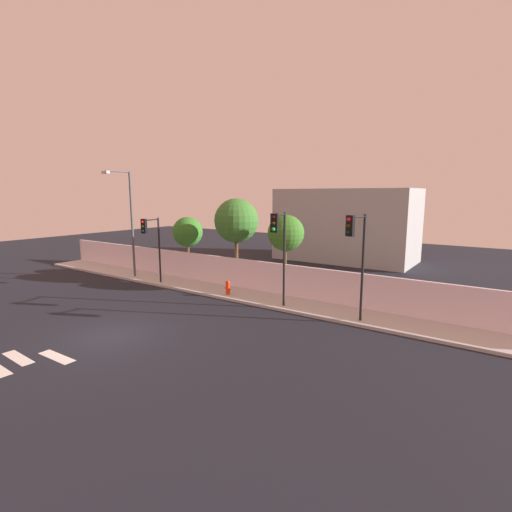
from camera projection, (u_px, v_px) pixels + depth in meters
ground_plane at (111, 336)px, 15.95m from camera, size 80.00×80.00×0.00m
sidewalk at (231, 293)px, 22.60m from camera, size 36.00×2.40×0.15m
perimeter_wall at (244, 273)px, 23.49m from camera, size 36.00×0.18×1.80m
crosswalk_marking at (0, 372)px, 12.75m from camera, size 3.14×3.89×0.01m
traffic_light_left at (279, 240)px, 18.53m from camera, size 0.51×1.68×4.90m
traffic_light_center at (356, 245)px, 16.48m from camera, size 0.48×1.43×4.92m
traffic_light_right at (151, 236)px, 23.90m from camera, size 0.47×1.61×4.29m
street_lamp_curbside at (129, 216)px, 26.02m from camera, size 0.61×1.99×7.34m
fire_hydrant at (228, 287)px, 21.93m from camera, size 0.44×0.26×0.83m
roadside_tree_leftmost at (188, 232)px, 27.04m from camera, size 2.16×2.16×4.34m
roadside_tree_midleft at (236, 221)px, 24.41m from camera, size 2.87×2.87×5.68m
roadside_tree_midright at (286, 233)px, 22.42m from camera, size 2.18×2.18×4.75m
low_building_distant at (346, 225)px, 33.88m from camera, size 11.88×6.00×6.41m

